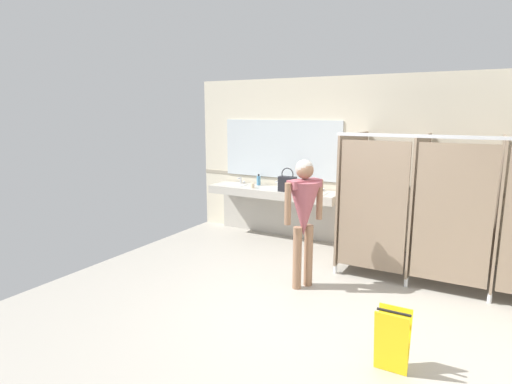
% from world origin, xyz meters
% --- Properties ---
extents(ground_plane, '(6.59, 5.64, 0.10)m').
position_xyz_m(ground_plane, '(0.00, 0.00, -0.05)').
color(ground_plane, '#9E998E').
extents(wall_back, '(6.59, 0.12, 2.78)m').
position_xyz_m(wall_back, '(0.00, 2.58, 1.39)').
color(wall_back, beige).
rests_on(wall_back, ground_plane).
extents(wall_back_tile_band, '(6.59, 0.01, 0.06)m').
position_xyz_m(wall_back_tile_band, '(0.00, 2.52, 1.05)').
color(wall_back_tile_band, '#9E937F').
rests_on(wall_back_tile_band, wall_back).
extents(vanity_counter, '(2.35, 0.58, 1.00)m').
position_xyz_m(vanity_counter, '(-1.64, 2.30, 0.65)').
color(vanity_counter, '#B2ADA3').
rests_on(vanity_counter, ground_plane).
extents(mirror_panel, '(2.25, 0.02, 1.03)m').
position_xyz_m(mirror_panel, '(-1.64, 2.51, 1.55)').
color(mirror_panel, silver).
rests_on(mirror_panel, wall_back).
extents(bathroom_stalls, '(2.88, 1.43, 1.94)m').
position_xyz_m(bathroom_stalls, '(1.30, 1.58, 1.02)').
color(bathroom_stalls, '#84705B').
rests_on(bathroom_stalls, ground_plane).
extents(person_standing, '(0.54, 0.54, 1.64)m').
position_xyz_m(person_standing, '(-0.33, 0.48, 1.03)').
color(person_standing, '#8C664C').
rests_on(person_standing, ground_plane).
extents(handbag, '(0.29, 0.14, 0.40)m').
position_xyz_m(handbag, '(-1.30, 2.07, 1.03)').
color(handbag, black).
rests_on(handbag, vanity_counter).
extents(soap_dispenser, '(0.07, 0.07, 0.20)m').
position_xyz_m(soap_dispenser, '(-2.02, 2.38, 0.98)').
color(soap_dispenser, teal).
rests_on(soap_dispenser, vanity_counter).
extents(paper_cup, '(0.07, 0.07, 0.09)m').
position_xyz_m(paper_cup, '(-1.97, 2.07, 0.93)').
color(paper_cup, beige).
rests_on(paper_cup, vanity_counter).
extents(wet_floor_sign, '(0.28, 0.19, 0.57)m').
position_xyz_m(wet_floor_sign, '(1.03, -0.80, 0.29)').
color(wet_floor_sign, yellow).
rests_on(wet_floor_sign, ground_plane).
extents(floor_drain_cover, '(0.14, 0.14, 0.01)m').
position_xyz_m(floor_drain_cover, '(0.81, -0.00, 0.00)').
color(floor_drain_cover, '#B7BABF').
rests_on(floor_drain_cover, ground_plane).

